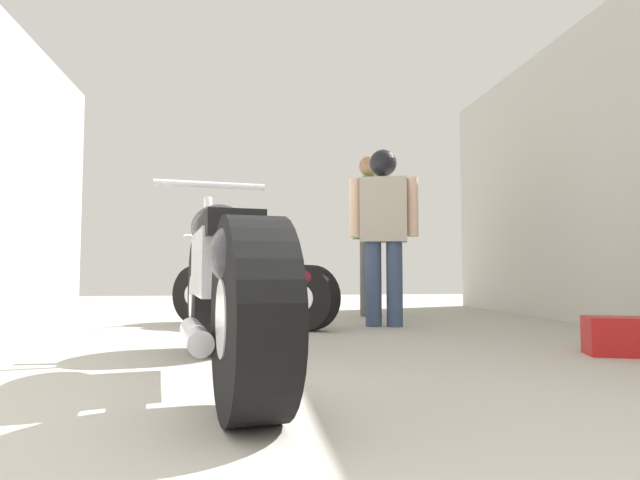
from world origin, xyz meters
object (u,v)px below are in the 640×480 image
motorcycle_maroon_cruiser (224,283)px  mechanic_with_helmet (383,220)px  motorcycle_black_naked (253,287)px  red_toolbox (622,336)px  mechanic_in_blue (370,225)px

motorcycle_maroon_cruiser → mechanic_with_helmet: (1.33, 2.20, 0.53)m
motorcycle_black_naked → red_toolbox: motorcycle_black_naked is taller
motorcycle_maroon_cruiser → red_toolbox: 2.33m
mechanic_with_helmet → motorcycle_black_naked: bearing=174.7°
motorcycle_maroon_cruiser → motorcycle_black_naked: (0.15, 2.30, -0.08)m
motorcycle_maroon_cruiser → mechanic_with_helmet: 2.62m
motorcycle_black_naked → mechanic_with_helmet: bearing=-5.3°
mechanic_in_blue → mechanic_with_helmet: (-0.11, -1.01, -0.05)m
mechanic_with_helmet → red_toolbox: mechanic_with_helmet is taller
motorcycle_black_naked → mechanic_in_blue: 1.70m
mechanic_in_blue → mechanic_with_helmet: size_ratio=1.11×
motorcycle_maroon_cruiser → mechanic_with_helmet: bearing=58.9°
mechanic_in_blue → mechanic_with_helmet: bearing=-96.5°
motorcycle_black_naked → mechanic_in_blue: size_ratio=0.83×
mechanic_in_blue → motorcycle_black_naked: bearing=-145.1°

